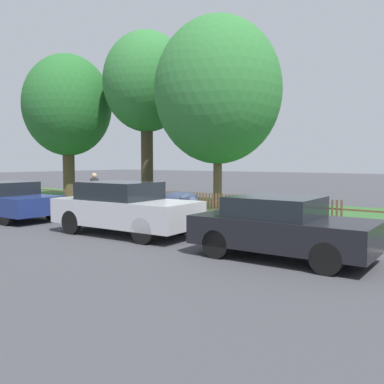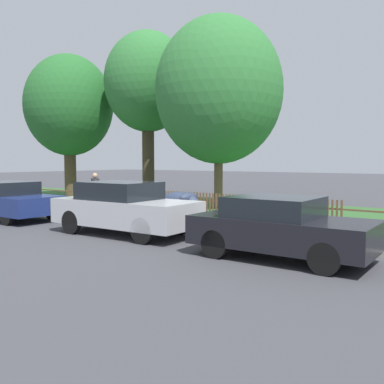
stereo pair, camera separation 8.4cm
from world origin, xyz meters
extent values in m
plane|color=#424247|center=(0.00, 0.00, 0.00)|extent=(120.00, 120.00, 0.00)
cube|color=#B2ADA3|center=(0.00, 0.10, 0.06)|extent=(42.73, 0.20, 0.12)
cube|color=#33602D|center=(0.00, 6.26, 0.01)|extent=(42.73, 7.38, 0.01)
cube|color=brown|center=(0.00, 2.60, 0.26)|extent=(42.73, 0.03, 0.05)
cube|color=brown|center=(0.00, 2.60, 0.68)|extent=(42.73, 0.03, 0.05)
cube|color=brown|center=(-5.17, 2.57, 0.47)|extent=(0.06, 0.03, 0.95)
cube|color=brown|center=(-5.04, 2.57, 0.47)|extent=(0.06, 0.03, 0.95)
cube|color=brown|center=(-4.91, 2.57, 0.47)|extent=(0.06, 0.03, 0.95)
cube|color=brown|center=(-4.77, 2.57, 0.47)|extent=(0.06, 0.03, 0.95)
cube|color=brown|center=(-4.64, 2.57, 0.47)|extent=(0.06, 0.03, 0.95)
cube|color=brown|center=(-4.51, 2.57, 0.47)|extent=(0.06, 0.03, 0.95)
cube|color=brown|center=(-4.38, 2.57, 0.47)|extent=(0.06, 0.03, 0.95)
cube|color=brown|center=(-4.25, 2.57, 0.47)|extent=(0.06, 0.03, 0.95)
cube|color=brown|center=(-4.12, 2.57, 0.47)|extent=(0.06, 0.03, 0.95)
cube|color=brown|center=(-3.99, 2.57, 0.47)|extent=(0.06, 0.03, 0.95)
cube|color=brown|center=(-3.86, 2.57, 0.47)|extent=(0.06, 0.03, 0.95)
cube|color=brown|center=(-3.73, 2.57, 0.47)|extent=(0.06, 0.03, 0.95)
cube|color=brown|center=(-3.60, 2.57, 0.47)|extent=(0.06, 0.03, 0.95)
cube|color=brown|center=(-3.47, 2.57, 0.47)|extent=(0.06, 0.03, 0.95)
cube|color=brown|center=(-3.34, 2.57, 0.47)|extent=(0.06, 0.03, 0.95)
cube|color=brown|center=(-3.21, 2.57, 0.47)|extent=(0.06, 0.03, 0.95)
cube|color=brown|center=(-3.07, 2.57, 0.47)|extent=(0.06, 0.03, 0.95)
cube|color=brown|center=(-2.94, 2.57, 0.47)|extent=(0.06, 0.03, 0.95)
cube|color=brown|center=(-2.81, 2.57, 0.47)|extent=(0.06, 0.03, 0.95)
cube|color=brown|center=(-2.68, 2.57, 0.47)|extent=(0.06, 0.03, 0.95)
cube|color=brown|center=(-2.55, 2.57, 0.47)|extent=(0.06, 0.03, 0.95)
cube|color=brown|center=(-2.42, 2.57, 0.47)|extent=(0.06, 0.03, 0.95)
cube|color=brown|center=(-2.29, 2.57, 0.47)|extent=(0.06, 0.03, 0.95)
cube|color=brown|center=(-2.16, 2.57, 0.47)|extent=(0.06, 0.03, 0.95)
cube|color=brown|center=(-2.03, 2.57, 0.47)|extent=(0.06, 0.03, 0.95)
cube|color=brown|center=(-1.90, 2.57, 0.47)|extent=(0.06, 0.03, 0.95)
cube|color=brown|center=(-1.77, 2.57, 0.47)|extent=(0.06, 0.03, 0.95)
cube|color=brown|center=(-1.64, 2.57, 0.47)|extent=(0.06, 0.03, 0.95)
cube|color=brown|center=(-1.50, 2.57, 0.47)|extent=(0.06, 0.03, 0.95)
cube|color=brown|center=(-1.37, 2.57, 0.47)|extent=(0.06, 0.03, 0.95)
cube|color=brown|center=(-1.24, 2.57, 0.47)|extent=(0.06, 0.03, 0.95)
cube|color=brown|center=(-1.11, 2.57, 0.47)|extent=(0.06, 0.03, 0.95)
cube|color=brown|center=(-0.98, 2.57, 0.47)|extent=(0.06, 0.03, 0.95)
cube|color=brown|center=(-0.85, 2.57, 0.47)|extent=(0.06, 0.03, 0.95)
cube|color=brown|center=(-0.72, 2.57, 0.47)|extent=(0.06, 0.03, 0.95)
cube|color=brown|center=(-0.59, 2.57, 0.47)|extent=(0.06, 0.03, 0.95)
cube|color=brown|center=(-0.46, 2.57, 0.47)|extent=(0.06, 0.03, 0.95)
cube|color=brown|center=(-0.33, 2.57, 0.47)|extent=(0.06, 0.03, 0.95)
cube|color=brown|center=(-0.20, 2.57, 0.47)|extent=(0.06, 0.03, 0.95)
cube|color=brown|center=(-0.07, 2.57, 0.47)|extent=(0.06, 0.03, 0.95)
cube|color=brown|center=(0.07, 2.57, 0.47)|extent=(0.06, 0.03, 0.95)
cube|color=brown|center=(0.20, 2.57, 0.47)|extent=(0.06, 0.03, 0.95)
cube|color=brown|center=(0.33, 2.57, 0.47)|extent=(0.06, 0.03, 0.95)
cube|color=brown|center=(0.46, 2.57, 0.47)|extent=(0.06, 0.03, 0.95)
cube|color=brown|center=(0.59, 2.57, 0.47)|extent=(0.06, 0.03, 0.95)
cube|color=brown|center=(0.72, 2.57, 0.47)|extent=(0.06, 0.03, 0.95)
cube|color=brown|center=(0.85, 2.57, 0.47)|extent=(0.06, 0.03, 0.95)
cube|color=brown|center=(0.98, 2.57, 0.47)|extent=(0.06, 0.03, 0.95)
cube|color=brown|center=(1.11, 2.57, 0.47)|extent=(0.06, 0.03, 0.95)
cube|color=brown|center=(1.24, 2.57, 0.47)|extent=(0.06, 0.03, 0.95)
cube|color=brown|center=(1.37, 2.57, 0.47)|extent=(0.06, 0.03, 0.95)
cube|color=brown|center=(1.50, 2.57, 0.47)|extent=(0.06, 0.03, 0.95)
cube|color=brown|center=(1.64, 2.57, 0.47)|extent=(0.06, 0.03, 0.95)
cube|color=brown|center=(1.77, 2.57, 0.47)|extent=(0.06, 0.03, 0.95)
cube|color=brown|center=(1.90, 2.57, 0.47)|extent=(0.06, 0.03, 0.95)
cube|color=brown|center=(2.03, 2.57, 0.47)|extent=(0.06, 0.03, 0.95)
cube|color=brown|center=(2.16, 2.57, 0.47)|extent=(0.06, 0.03, 0.95)
cube|color=brown|center=(2.29, 2.57, 0.47)|extent=(0.06, 0.03, 0.95)
cube|color=brown|center=(2.42, 2.57, 0.47)|extent=(0.06, 0.03, 0.95)
cube|color=brown|center=(2.55, 2.57, 0.47)|extent=(0.06, 0.03, 0.95)
cube|color=brown|center=(2.68, 2.57, 0.47)|extent=(0.06, 0.03, 0.95)
cube|color=brown|center=(2.81, 2.57, 0.47)|extent=(0.06, 0.03, 0.95)
cube|color=brown|center=(2.94, 2.57, 0.47)|extent=(0.06, 0.03, 0.95)
cube|color=brown|center=(3.07, 2.57, 0.47)|extent=(0.06, 0.03, 0.95)
cube|color=brown|center=(3.21, 2.57, 0.47)|extent=(0.06, 0.03, 0.95)
cube|color=brown|center=(3.34, 2.57, 0.47)|extent=(0.06, 0.03, 0.95)
cube|color=brown|center=(3.47, 2.57, 0.47)|extent=(0.06, 0.03, 0.95)
cube|color=brown|center=(3.60, 2.57, 0.47)|extent=(0.06, 0.03, 0.95)
cube|color=brown|center=(3.73, 2.57, 0.47)|extent=(0.06, 0.03, 0.95)
cube|color=brown|center=(3.86, 2.57, 0.47)|extent=(0.06, 0.03, 0.95)
cube|color=brown|center=(3.99, 2.57, 0.47)|extent=(0.06, 0.03, 0.95)
cube|color=brown|center=(4.12, 2.57, 0.47)|extent=(0.06, 0.03, 0.95)
cube|color=brown|center=(4.25, 2.57, 0.47)|extent=(0.06, 0.03, 0.95)
cube|color=brown|center=(4.38, 2.57, 0.47)|extent=(0.06, 0.03, 0.95)
cube|color=brown|center=(4.51, 2.57, 0.47)|extent=(0.06, 0.03, 0.95)
cube|color=brown|center=(4.64, 2.57, 0.47)|extent=(0.06, 0.03, 0.95)
cube|color=brown|center=(4.77, 2.57, 0.47)|extent=(0.06, 0.03, 0.95)
cube|color=brown|center=(4.91, 2.57, 0.47)|extent=(0.06, 0.03, 0.95)
cube|color=brown|center=(5.04, 2.57, 0.47)|extent=(0.06, 0.03, 0.95)
cube|color=brown|center=(5.17, 2.57, 0.47)|extent=(0.06, 0.03, 0.95)
cube|color=navy|center=(-5.15, -1.32, 0.56)|extent=(4.13, 1.82, 0.61)
cube|color=black|center=(-5.35, -1.32, 1.09)|extent=(1.98, 1.64, 0.45)
cylinder|color=black|center=(-3.87, -0.48, 0.31)|extent=(0.61, 0.14, 0.61)
cylinder|color=black|center=(-3.87, -2.15, 0.31)|extent=(0.61, 0.14, 0.61)
cylinder|color=black|center=(-6.43, -0.49, 0.31)|extent=(0.61, 0.14, 0.61)
cube|color=#BCBCC1|center=(0.36, -1.11, 0.63)|extent=(4.25, 1.88, 0.69)
cube|color=black|center=(0.15, -1.12, 1.22)|extent=(2.06, 1.63, 0.49)
cylinder|color=black|center=(1.64, -0.27, 0.33)|extent=(0.67, 0.16, 0.66)
cylinder|color=black|center=(1.69, -1.87, 0.33)|extent=(0.67, 0.16, 0.66)
cylinder|color=black|center=(-0.97, -0.35, 0.33)|extent=(0.67, 0.16, 0.66)
cylinder|color=black|center=(-0.91, -1.96, 0.33)|extent=(0.67, 0.16, 0.66)
cube|color=black|center=(5.10, -1.29, 0.56)|extent=(3.76, 1.78, 0.61)
cube|color=black|center=(4.92, -1.29, 1.08)|extent=(1.81, 1.59, 0.43)
cylinder|color=black|center=(6.25, -0.48, 0.30)|extent=(0.61, 0.15, 0.61)
cylinder|color=black|center=(6.27, -2.07, 0.30)|extent=(0.61, 0.15, 0.61)
cylinder|color=black|center=(3.94, -0.51, 0.30)|extent=(0.61, 0.15, 0.61)
cylinder|color=black|center=(3.96, -2.10, 0.30)|extent=(0.61, 0.15, 0.61)
cylinder|color=black|center=(0.65, 1.76, 0.29)|extent=(0.57, 0.12, 0.57)
cylinder|color=black|center=(-0.61, 1.79, 0.29)|extent=(0.57, 0.12, 0.57)
ellipsoid|color=#2D3851|center=(0.02, 1.77, 0.61)|extent=(1.69, 0.69, 0.78)
ellipsoid|color=#2D3851|center=(0.41, 1.76, 0.82)|extent=(0.41, 0.82, 0.36)
cylinder|color=brown|center=(-10.45, 5.50, 1.77)|extent=(0.63, 0.63, 3.54)
ellipsoid|color=#286B2D|center=(-10.45, 5.50, 5.04)|extent=(4.74, 4.74, 5.45)
cylinder|color=#473828|center=(-5.86, 6.79, 2.31)|extent=(0.61, 0.61, 4.62)
ellipsoid|color=#337A38|center=(-5.86, 6.79, 6.00)|extent=(4.36, 4.36, 5.01)
cylinder|color=brown|center=(-1.02, 5.84, 1.65)|extent=(0.37, 0.37, 3.29)
ellipsoid|color=#337A38|center=(-1.02, 5.84, 4.98)|extent=(5.35, 5.35, 6.15)
cylinder|color=black|center=(-3.96, 1.73, 0.38)|extent=(0.14, 0.14, 0.76)
cylinder|color=black|center=(-4.02, 1.51, 0.38)|extent=(0.14, 0.14, 0.76)
cylinder|color=#333338|center=(-3.99, 1.62, 1.06)|extent=(0.39, 0.39, 0.60)
sphere|color=tan|center=(-3.99, 1.62, 1.47)|extent=(0.21, 0.21, 0.21)
camera|label=1|loc=(8.72, -9.59, 2.06)|focal=40.00mm
camera|label=2|loc=(8.79, -9.54, 2.06)|focal=40.00mm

